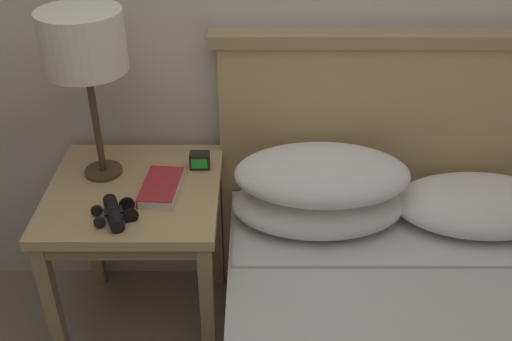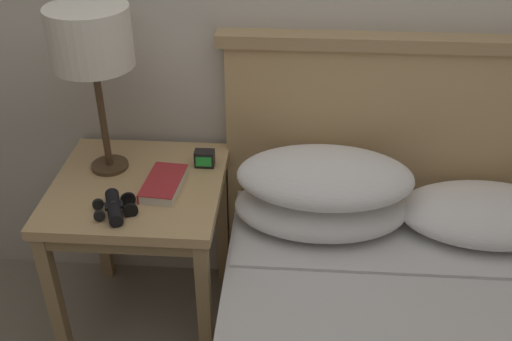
# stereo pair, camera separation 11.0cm
# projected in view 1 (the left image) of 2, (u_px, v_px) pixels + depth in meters

# --- Properties ---
(nightstand) EXTENTS (0.58, 0.58, 0.66)m
(nightstand) POSITION_uv_depth(u_px,v_px,m) (137.00, 208.00, 2.07)
(nightstand) COLOR tan
(nightstand) RESTS_ON ground_plane
(table_lamp) EXTENTS (0.26, 0.26, 0.58)m
(table_lamp) POSITION_uv_depth(u_px,v_px,m) (84.00, 45.00, 1.85)
(table_lamp) COLOR #4C3823
(table_lamp) RESTS_ON nightstand
(book_on_nightstand) EXTENTS (0.14, 0.22, 0.04)m
(book_on_nightstand) POSITION_uv_depth(u_px,v_px,m) (162.00, 187.00, 1.99)
(book_on_nightstand) COLOR silver
(book_on_nightstand) RESTS_ON nightstand
(binoculars_pair) EXTENTS (0.16, 0.16, 0.05)m
(binoculars_pair) POSITION_uv_depth(u_px,v_px,m) (115.00, 213.00, 1.86)
(binoculars_pair) COLOR black
(binoculars_pair) RESTS_ON nightstand
(alarm_clock) EXTENTS (0.07, 0.05, 0.06)m
(alarm_clock) POSITION_uv_depth(u_px,v_px,m) (201.00, 160.00, 2.11)
(alarm_clock) COLOR black
(alarm_clock) RESTS_ON nightstand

